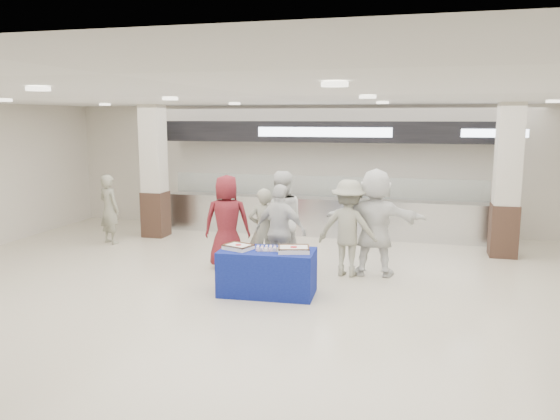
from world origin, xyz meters
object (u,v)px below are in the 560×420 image
(sheet_cake_right, at_px, (294,249))
(civilian_white, at_px, (375,222))
(soldier_b, at_px, (348,228))
(sheet_cake_left, at_px, (238,246))
(display_table, at_px, (267,272))
(soldier_bg, at_px, (109,209))
(chef_tall, at_px, (280,220))
(chef_short, at_px, (280,231))
(soldier_a, at_px, (264,230))
(cupcake_tray, at_px, (268,248))
(civilian_maroon, at_px, (227,222))

(sheet_cake_right, bearing_deg, civilian_white, 53.95)
(soldier_b, bearing_deg, sheet_cake_left, 50.44)
(display_table, bearing_deg, soldier_bg, 146.63)
(chef_tall, bearing_deg, soldier_b, 154.87)
(display_table, distance_m, chef_short, 1.13)
(civilian_white, xyz_separation_m, soldier_bg, (-6.15, 1.11, -0.19))
(soldier_bg, bearing_deg, soldier_a, -175.20)
(soldier_a, bearing_deg, soldier_b, 165.49)
(soldier_b, bearing_deg, civilian_white, -155.55)
(cupcake_tray, bearing_deg, soldier_bg, 149.53)
(sheet_cake_left, distance_m, soldier_bg, 4.91)
(cupcake_tray, distance_m, chef_tall, 1.62)
(civilian_maroon, xyz_separation_m, civilian_white, (2.81, 0.18, 0.09))
(sheet_cake_right, distance_m, soldier_b, 1.61)
(soldier_a, distance_m, civilian_white, 2.08)
(display_table, bearing_deg, chef_short, 89.29)
(soldier_a, height_order, chef_short, chef_short)
(civilian_maroon, bearing_deg, chef_tall, 176.79)
(civilian_maroon, distance_m, chef_tall, 1.03)
(soldier_a, height_order, soldier_bg, soldier_bg)
(soldier_b, distance_m, civilian_white, 0.50)
(display_table, xyz_separation_m, sheet_cake_left, (-0.48, -0.06, 0.42))
(cupcake_tray, xyz_separation_m, soldier_a, (-0.47, 1.36, 0.01))
(display_table, bearing_deg, chef_tall, 93.80)
(sheet_cake_right, bearing_deg, soldier_a, 123.23)
(sheet_cake_left, xyz_separation_m, chef_tall, (0.29, 1.66, 0.15))
(display_table, relative_size, cupcake_tray, 3.88)
(soldier_b, bearing_deg, sheet_cake_right, 72.22)
(civilian_maroon, distance_m, soldier_a, 0.76)
(sheet_cake_left, bearing_deg, chef_tall, 80.08)
(cupcake_tray, distance_m, soldier_b, 1.83)
(soldier_bg, bearing_deg, sheet_cake_left, 168.75)
(civilian_maroon, distance_m, soldier_bg, 3.58)
(sheet_cake_right, xyz_separation_m, civilian_maroon, (-1.65, 1.42, 0.11))
(sheet_cake_left, xyz_separation_m, chef_short, (0.44, 1.08, 0.06))
(display_table, xyz_separation_m, chef_short, (-0.04, 1.02, 0.48))
(chef_tall, bearing_deg, civilian_white, 161.17)
(soldier_a, distance_m, soldier_bg, 4.30)
(civilian_maroon, bearing_deg, soldier_a, 162.56)
(soldier_b, distance_m, soldier_bg, 5.82)
(chef_tall, bearing_deg, chef_short, 86.25)
(display_table, distance_m, soldier_a, 1.49)
(sheet_cake_left, height_order, soldier_bg, soldier_bg)
(cupcake_tray, height_order, soldier_a, soldier_a)
(sheet_cake_left, height_order, civilian_white, civilian_white)
(sheet_cake_left, height_order, soldier_b, soldier_b)
(chef_tall, distance_m, soldier_bg, 4.49)
(display_table, height_order, civilian_maroon, civilian_maroon)
(soldier_bg, bearing_deg, display_table, 172.18)
(soldier_bg, bearing_deg, sheet_cake_right, 174.33)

